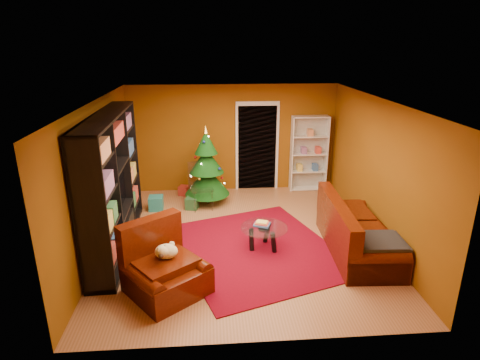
{
  "coord_description": "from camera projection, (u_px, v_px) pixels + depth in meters",
  "views": [
    {
      "loc": [
        -0.55,
        -6.78,
        3.57
      ],
      "look_at": [
        0.0,
        0.4,
        1.05
      ],
      "focal_mm": 30.0,
      "sensor_mm": 36.0,
      "label": 1
    }
  ],
  "objects": [
    {
      "name": "armchair",
      "position": [
        166.0,
        267.0,
        5.87
      ],
      "size": [
        1.56,
        1.56,
        0.87
      ],
      "primitive_type": null,
      "rotation": [
        0.0,
        0.0,
        0.67
      ],
      "color": "#3F1003",
      "rests_on": "rug"
    },
    {
      "name": "gift_box_teal",
      "position": [
        156.0,
        203.0,
        8.88
      ],
      "size": [
        0.31,
        0.31,
        0.31
      ],
      "primitive_type": "cube",
      "rotation": [
        0.0,
        0.0,
        0.02
      ],
      "color": "#1C7675",
      "rests_on": "floor"
    },
    {
      "name": "white_bookshelf",
      "position": [
        309.0,
        154.0,
        9.85
      ],
      "size": [
        0.89,
        0.33,
        1.91
      ],
      "primitive_type": null,
      "rotation": [
        0.0,
        0.0,
        -0.01
      ],
      "color": "white",
      "rests_on": "floor"
    },
    {
      "name": "wall_left",
      "position": [
        98.0,
        178.0,
        6.99
      ],
      "size": [
        0.05,
        5.5,
        2.6
      ],
      "primitive_type": "cube",
      "color": "#80490C",
      "rests_on": "ground"
    },
    {
      "name": "ceiling",
      "position": [
        242.0,
        99.0,
        6.73
      ],
      "size": [
        5.0,
        5.5,
        0.05
      ],
      "primitive_type": "cube",
      "color": "silver",
      "rests_on": "wall_back"
    },
    {
      "name": "sofa",
      "position": [
        359.0,
        227.0,
        7.03
      ],
      "size": [
        1.11,
        2.26,
        0.95
      ],
      "primitive_type": null,
      "rotation": [
        0.0,
        0.0,
        1.52
      ],
      "color": "#3F1003",
      "rests_on": "rug"
    },
    {
      "name": "floor",
      "position": [
        242.0,
        240.0,
        7.61
      ],
      "size": [
        5.0,
        5.5,
        0.05
      ],
      "primitive_type": "cube",
      "color": "#985D38",
      "rests_on": "ground"
    },
    {
      "name": "wall_right",
      "position": [
        379.0,
        171.0,
        7.35
      ],
      "size": [
        0.05,
        5.5,
        2.6
      ],
      "primitive_type": "cube",
      "color": "#80490C",
      "rests_on": "ground"
    },
    {
      "name": "christmas_tree",
      "position": [
        207.0,
        166.0,
        9.02
      ],
      "size": [
        1.34,
        1.34,
        1.82
      ],
      "primitive_type": null,
      "rotation": [
        0.0,
        0.0,
        0.41
      ],
      "color": "#0B3A0D",
      "rests_on": "floor"
    },
    {
      "name": "acrylic_chair",
      "position": [
        201.0,
        188.0,
        8.86
      ],
      "size": [
        0.59,
        0.62,
        0.94
      ],
      "primitive_type": null,
      "rotation": [
        0.0,
        0.0,
        0.24
      ],
      "color": "#66605B",
      "rests_on": "rug"
    },
    {
      "name": "dog",
      "position": [
        166.0,
        251.0,
        5.86
      ],
      "size": [
        0.5,
        0.48,
        0.28
      ],
      "primitive_type": null,
      "rotation": [
        0.0,
        0.0,
        0.67
      ],
      "color": "beige",
      "rests_on": "armchair"
    },
    {
      "name": "media_unit",
      "position": [
        112.0,
        183.0,
        7.0
      ],
      "size": [
        0.57,
        3.15,
        2.41
      ],
      "primitive_type": null,
      "rotation": [
        0.0,
        0.0,
        0.03
      ],
      "color": "black",
      "rests_on": "floor"
    },
    {
      "name": "coffee_table",
      "position": [
        264.0,
        238.0,
        7.18
      ],
      "size": [
        1.1,
        1.1,
        0.53
      ],
      "primitive_type": null,
      "rotation": [
        0.0,
        0.0,
        -0.37
      ],
      "color": "gray",
      "rests_on": "rug"
    },
    {
      "name": "gift_box_green",
      "position": [
        192.0,
        203.0,
        8.94
      ],
      "size": [
        0.32,
        0.32,
        0.26
      ],
      "primitive_type": "cube",
      "rotation": [
        0.0,
        0.0,
        -0.24
      ],
      "color": "#20522A",
      "rests_on": "floor"
    },
    {
      "name": "rug",
      "position": [
        256.0,
        248.0,
        7.24
      ],
      "size": [
        3.49,
        3.77,
        0.02
      ],
      "primitive_type": "cube",
      "rotation": [
        0.0,
        0.0,
        0.33
      ],
      "color": "maroon",
      "rests_on": "floor"
    },
    {
      "name": "gift_box_red",
      "position": [
        184.0,
        190.0,
        9.74
      ],
      "size": [
        0.29,
        0.29,
        0.22
      ],
      "primitive_type": "cube",
      "rotation": [
        0.0,
        0.0,
        -0.34
      ],
      "color": "maroon",
      "rests_on": "floor"
    },
    {
      "name": "doorway",
      "position": [
        257.0,
        148.0,
        9.87
      ],
      "size": [
        1.06,
        0.6,
        2.16
      ],
      "primitive_type": null,
      "color": "black",
      "rests_on": "floor"
    },
    {
      "name": "wall_back",
      "position": [
        233.0,
        138.0,
        9.78
      ],
      "size": [
        5.0,
        0.05,
        2.6
      ],
      "primitive_type": "cube",
      "color": "#80490C",
      "rests_on": "ground"
    }
  ]
}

